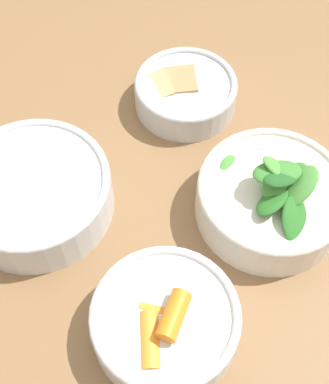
{
  "coord_description": "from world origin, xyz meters",
  "views": [
    {
      "loc": [
        -0.35,
        0.25,
        1.29
      ],
      "look_at": [
        -0.09,
        0.04,
        0.77
      ],
      "focal_mm": 50.0,
      "sensor_mm": 36.0,
      "label": 1
    }
  ],
  "objects_px": {
    "bowl_beans_hotdog": "(35,194)",
    "bowl_cookies": "(185,92)",
    "bowl_greens": "(272,198)",
    "bowl_carrots": "(165,321)"
  },
  "relations": [
    {
      "from": "bowl_carrots",
      "to": "bowl_cookies",
      "type": "relative_size",
      "value": 1.09
    },
    {
      "from": "bowl_cookies",
      "to": "bowl_carrots",
      "type": "bearing_deg",
      "value": 135.77
    },
    {
      "from": "bowl_carrots",
      "to": "bowl_greens",
      "type": "distance_m",
      "value": 0.19
    },
    {
      "from": "bowl_greens",
      "to": "bowl_cookies",
      "type": "xyz_separation_m",
      "value": [
        0.2,
        -0.04,
        -0.01
      ]
    },
    {
      "from": "bowl_beans_hotdog",
      "to": "bowl_greens",
      "type": "bearing_deg",
      "value": -131.12
    },
    {
      "from": "bowl_carrots",
      "to": "bowl_cookies",
      "type": "distance_m",
      "value": 0.32
    },
    {
      "from": "bowl_greens",
      "to": "bowl_cookies",
      "type": "bearing_deg",
      "value": -10.48
    },
    {
      "from": "bowl_beans_hotdog",
      "to": "bowl_cookies",
      "type": "bearing_deg",
      "value": -86.63
    },
    {
      "from": "bowl_beans_hotdog",
      "to": "bowl_cookies",
      "type": "height_order",
      "value": "bowl_beans_hotdog"
    },
    {
      "from": "bowl_carrots",
      "to": "bowl_beans_hotdog",
      "type": "bearing_deg",
      "value": 5.43
    }
  ]
}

